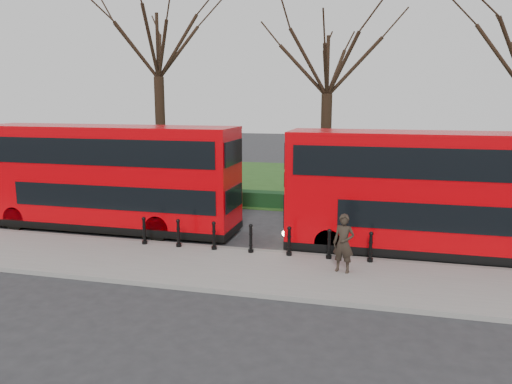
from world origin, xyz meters
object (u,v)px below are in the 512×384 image
(bollard_row, at_px, (251,239))
(bus_lead, at_px, (108,178))
(pedestrian, at_px, (344,243))
(bus_rear, at_px, (444,195))

(bollard_row, bearing_deg, bus_lead, 162.78)
(bollard_row, height_order, pedestrian, pedestrian)
(bollard_row, xyz_separation_m, bus_rear, (6.60, 1.84, 1.57))
(bus_rear, bearing_deg, bollard_row, -164.41)
(bollard_row, distance_m, bus_rear, 7.03)
(bus_lead, distance_m, bus_rear, 13.46)
(bus_lead, height_order, pedestrian, bus_lead)
(bollard_row, bearing_deg, bus_rear, 15.59)
(pedestrian, bearing_deg, bollard_row, 172.76)
(bollard_row, relative_size, pedestrian, 4.54)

